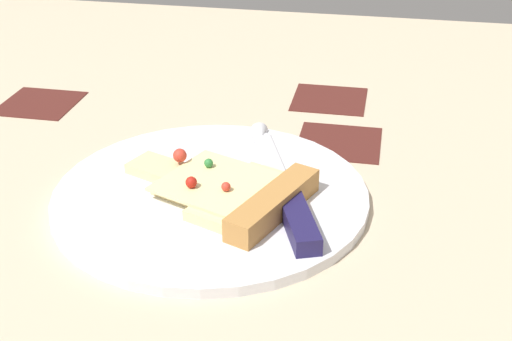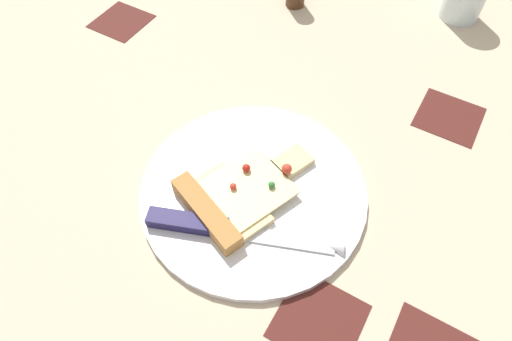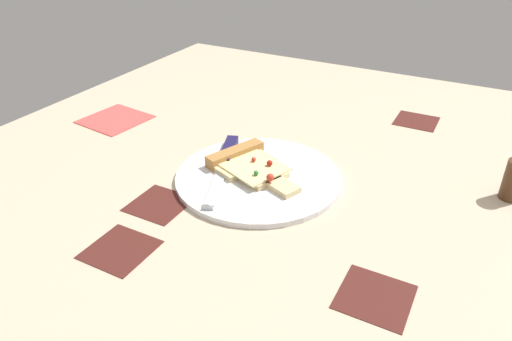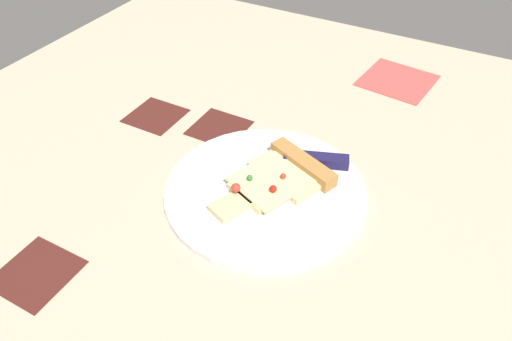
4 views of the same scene
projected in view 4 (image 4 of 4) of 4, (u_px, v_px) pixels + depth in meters
ground_plane at (262, 237)px, 67.82cm from camera, size 134.92×134.92×3.00cm
plate at (265, 191)px, 71.96cm from camera, size 29.62×29.62×1.01cm
pizza_slice at (279, 177)px, 72.34cm from camera, size 14.42×19.05×2.65cm
knife at (286, 158)px, 75.97cm from camera, size 23.20×10.42×2.45cm
napkin at (397, 80)px, 96.58cm from camera, size 14.42×14.42×0.40cm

